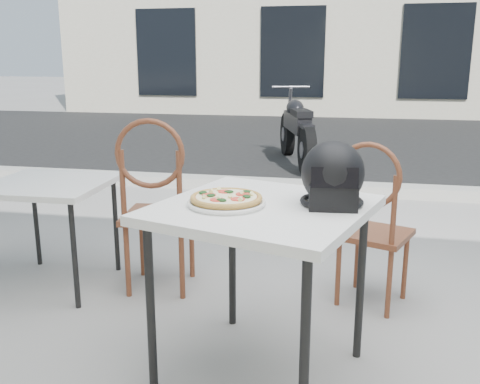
% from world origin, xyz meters
% --- Properties ---
extents(ground, '(80.00, 80.00, 0.00)m').
position_xyz_m(ground, '(0.00, 0.00, 0.00)').
color(ground, gray).
rests_on(ground, ground).
extents(street_asphalt, '(30.00, 8.00, 0.00)m').
position_xyz_m(street_asphalt, '(0.00, 7.00, 0.00)').
color(street_asphalt, black).
rests_on(street_asphalt, ground).
extents(curb, '(30.00, 0.25, 0.12)m').
position_xyz_m(curb, '(0.00, 3.00, 0.06)').
color(curb, '#A6A59B').
rests_on(curb, ground).
extents(cafe_table_main, '(1.07, 1.07, 0.81)m').
position_xyz_m(cafe_table_main, '(-0.58, -0.56, 0.74)').
color(cafe_table_main, white).
rests_on(cafe_table_main, ground).
extents(plate, '(0.36, 0.36, 0.02)m').
position_xyz_m(plate, '(-0.73, -0.60, 0.82)').
color(plate, white).
rests_on(plate, cafe_table_main).
extents(pizza, '(0.41, 0.41, 0.04)m').
position_xyz_m(pizza, '(-0.73, -0.60, 0.85)').
color(pizza, '#BF9246').
rests_on(pizza, plate).
extents(helmet, '(0.30, 0.31, 0.28)m').
position_xyz_m(helmet, '(-0.28, -0.50, 0.94)').
color(helmet, black).
rests_on(helmet, cafe_table_main).
extents(cafe_chair_main, '(0.49, 0.49, 0.99)m').
position_xyz_m(cafe_chair_main, '(-0.08, 0.25, 0.55)').
color(cafe_chair_main, brown).
rests_on(cafe_chair_main, ground).
extents(cafe_table_side, '(0.74, 0.74, 0.68)m').
position_xyz_m(cafe_table_side, '(-2.04, 0.18, 0.62)').
color(cafe_table_side, white).
rests_on(cafe_table_side, ground).
extents(cafe_chair_side, '(0.47, 0.47, 1.10)m').
position_xyz_m(cafe_chair_side, '(-1.35, 0.21, 0.61)').
color(cafe_chair_side, brown).
rests_on(cafe_chair_side, ground).
extents(motorcycle, '(0.77, 2.07, 1.05)m').
position_xyz_m(motorcycle, '(-0.94, 4.63, 0.46)').
color(motorcycle, black).
rests_on(motorcycle, street_asphalt).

